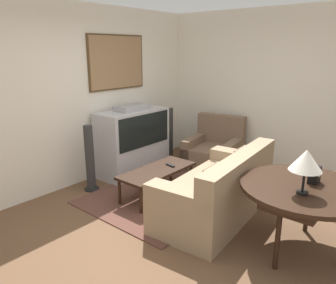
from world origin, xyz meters
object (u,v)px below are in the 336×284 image
Objects in this scene: speaker_tower_right at (169,136)px; armchair at (214,152)px; coffee_table at (157,172)px; table_lamp at (306,161)px; console_table at (305,192)px; tv at (133,141)px; speaker_tower_left at (90,160)px; couch at (218,192)px; mantel_clock at (315,175)px.

armchair is at bearing -78.13° from speaker_tower_right.
coffee_table is 2.73× the size of table_lamp.
coffee_table is at bearing 88.46° from console_table.
console_table is 1.27× the size of speaker_tower_right.
console_table is (-0.50, -2.96, 0.12)m from tv.
table_lamp is (-0.26, -2.05, 0.69)m from coffee_table.
speaker_tower_left is at bearing 117.71° from coffee_table.
tv is 1.96m from couch.
speaker_tower_right reaches higher than coffee_table.
armchair is 0.81× the size of console_table.
couch is at bearing -86.96° from coffee_table.
speaker_tower_left is (-0.21, 2.96, -0.59)m from table_lamp.
coffee_table is (-0.05, 0.97, 0.04)m from couch.
speaker_tower_right reaches higher than mantel_clock.
speaker_tower_left is 1.84m from speaker_tower_right.
table_lamp reaches higher than coffee_table.
console_table is (-1.60, -2.04, 0.39)m from armchair.
armchair is at bearing -23.56° from speaker_tower_left.
console_table reaches higher than coffee_table.
couch is 4.32× the size of table_lamp.
tv is 2.83× the size of table_lamp.
speaker_tower_left is (-2.02, 0.88, 0.19)m from armchair.
tv is 1.46m from armchair.
mantel_clock is at bearing -79.25° from speaker_tower_left.
coffee_table is at bearing 92.42° from mantel_clock.
couch is 1.84× the size of armchair.
armchair is 2.22m from speaker_tower_left.
console_table is 0.44m from table_lamp.
couch reaches higher than coffee_table.
mantel_clock is (0.14, -0.04, 0.15)m from console_table.
armchair is 1.55m from coffee_table.
coffee_table is 1.19× the size of speaker_tower_left.
tv is at bearing 177.80° from speaker_tower_right.
speaker_tower_left is at bearing -79.53° from couch.
armchair is 1.03× the size of speaker_tower_left.
speaker_tower_right is at bearing -178.26° from armchair.
speaker_tower_left reaches higher than coffee_table.
table_lamp is at bearing -170.50° from console_table.
console_table is (-0.11, -1.05, 0.35)m from couch.
armchair is 2.62m from console_table.
table_lamp is at bearing -118.77° from speaker_tower_right.
coffee_table is at bearing -92.16° from couch.
armchair is at bearing 0.78° from coffee_table.
armchair is at bearing 48.91° from table_lamp.
speaker_tower_right is (1.42, 2.92, -0.20)m from console_table.
table_lamp reaches higher than couch.
table_lamp is 0.42m from mantel_clock.
coffee_table is (-0.44, -0.94, -0.19)m from tv.
couch is at bearing -66.59° from armchair.
couch is 0.97m from coffee_table.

